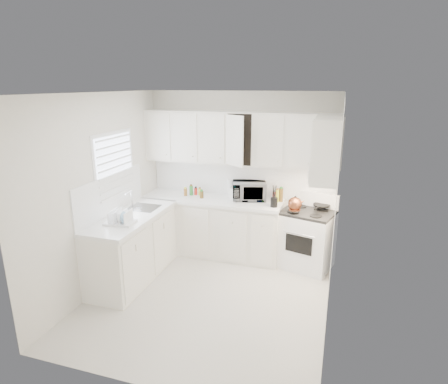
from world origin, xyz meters
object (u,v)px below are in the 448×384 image
at_px(microwave, 249,189).
at_px(utensil_crock, 274,196).
at_px(tea_kettle, 295,203).
at_px(rice_cooker, 236,192).
at_px(stove, 307,232).
at_px(dish_rack, 120,216).

xyz_separation_m(microwave, utensil_crock, (0.44, -0.25, -0.00)).
relative_size(tea_kettle, rice_cooker, 1.14).
bearing_deg(microwave, stove, -24.05).
relative_size(microwave, dish_rack, 1.40).
bearing_deg(stove, dish_rack, -133.25).
xyz_separation_m(utensil_crock, dish_rack, (-1.79, -1.27, -0.07)).
distance_m(tea_kettle, utensil_crock, 0.32).
height_order(stove, rice_cooker, rice_cooker).
xyz_separation_m(stove, tea_kettle, (-0.18, -0.16, 0.48)).
height_order(rice_cooker, utensil_crock, utensil_crock).
distance_m(stove, rice_cooker, 1.23).
xyz_separation_m(tea_kettle, microwave, (-0.75, 0.29, 0.07)).
relative_size(microwave, rice_cooker, 2.37).
relative_size(rice_cooker, dish_rack, 0.59).
bearing_deg(utensil_crock, tea_kettle, -7.34).
xyz_separation_m(stove, rice_cooker, (-1.13, 0.10, 0.49)).
distance_m(microwave, utensil_crock, 0.50).
bearing_deg(utensil_crock, rice_cooker, 160.78).
bearing_deg(dish_rack, tea_kettle, 24.53).
bearing_deg(tea_kettle, dish_rack, -143.91).
relative_size(tea_kettle, utensil_crock, 0.72).
distance_m(microwave, rice_cooker, 0.21).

